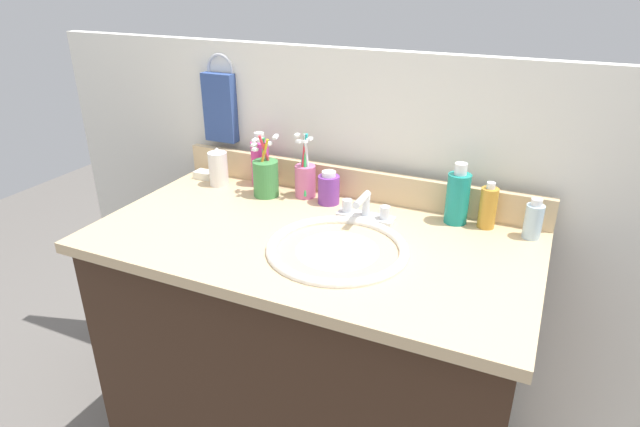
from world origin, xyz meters
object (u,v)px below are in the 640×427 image
at_px(faucet, 365,210).
at_px(bottle_mouthwash_teal, 458,197).
at_px(bottle_lotion_white, 218,168).
at_px(bottle_gel_clear, 533,220).
at_px(bottle_cream_purple, 329,189).
at_px(bottle_soap_pink, 260,162).
at_px(cup_green, 266,177).
at_px(soap_bar, 205,175).
at_px(cup_pink, 305,179).
at_px(hand_towel, 220,108).
at_px(bottle_oil_amber, 488,207).

relative_size(faucet, bottle_mouthwash_teal, 0.94).
xyz_separation_m(faucet, bottle_lotion_white, (-0.52, 0.05, 0.03)).
height_order(faucet, bottle_gel_clear, bottle_gel_clear).
bearing_deg(bottle_cream_purple, bottle_mouthwash_teal, 3.75).
xyz_separation_m(bottle_soap_pink, bottle_lotion_white, (-0.12, -0.06, -0.02)).
bearing_deg(bottle_soap_pink, bottle_cream_purple, -10.19).
bearing_deg(cup_green, soap_bar, 170.74).
bearing_deg(cup_green, bottle_soap_pink, 129.92).
bearing_deg(bottle_cream_purple, cup_pink, 168.68).
xyz_separation_m(bottle_cream_purple, cup_pink, (-0.09, 0.02, 0.01)).
bearing_deg(hand_towel, bottle_mouthwash_teal, -5.17).
distance_m(cup_pink, soap_bar, 0.37).
xyz_separation_m(bottle_lotion_white, bottle_oil_amber, (0.82, 0.04, 0.00)).
bearing_deg(bottle_oil_amber, hand_towel, 175.55).
relative_size(faucet, soap_bar, 2.50).
bearing_deg(bottle_oil_amber, bottle_mouthwash_teal, -177.28).
bearing_deg(soap_bar, faucet, -7.90).
xyz_separation_m(bottle_soap_pink, bottle_oil_amber, (0.70, -0.02, -0.02)).
xyz_separation_m(bottle_gel_clear, cup_green, (-0.76, -0.04, 0.01)).
distance_m(hand_towel, cup_pink, 0.39).
bearing_deg(bottle_oil_amber, bottle_cream_purple, -176.44).
bearing_deg(soap_bar, bottle_oil_amber, 0.71).
height_order(bottle_oil_amber, cup_pink, cup_pink).
bearing_deg(soap_bar, bottle_mouthwash_teal, 0.51).
bearing_deg(bottle_cream_purple, bottle_gel_clear, 1.33).
relative_size(hand_towel, cup_pink, 1.11).
xyz_separation_m(bottle_mouthwash_teal, bottle_soap_pink, (-0.62, 0.02, 0.00)).
xyz_separation_m(hand_towel, bottle_mouthwash_teal, (0.80, -0.07, -0.15)).
bearing_deg(bottle_soap_pink, cup_green, -50.08).
height_order(hand_towel, bottle_lotion_white, hand_towel).
bearing_deg(cup_pink, bottle_soap_pink, 170.38).
bearing_deg(cup_pink, bottle_oil_amber, 1.16).
distance_m(faucet, cup_green, 0.34).
bearing_deg(bottle_soap_pink, bottle_gel_clear, -2.31).
bearing_deg(cup_pink, cup_green, -159.28).
xyz_separation_m(hand_towel, bottle_gel_clear, (0.99, -0.08, -0.17)).
height_order(bottle_gel_clear, bottle_oil_amber, bottle_oil_amber).
relative_size(bottle_oil_amber, soap_bar, 1.99).
distance_m(bottle_mouthwash_teal, bottle_cream_purple, 0.37).
distance_m(bottle_gel_clear, bottle_soap_pink, 0.82).
height_order(hand_towel, faucet, hand_towel).
height_order(bottle_gel_clear, bottle_lotion_white, bottle_lotion_white).
xyz_separation_m(bottle_gel_clear, cup_pink, (-0.65, 0.00, 0.01)).
relative_size(bottle_mouthwash_teal, bottle_lotion_white, 1.36).
relative_size(bottle_cream_purple, soap_bar, 1.54).
height_order(bottle_gel_clear, soap_bar, bottle_gel_clear).
distance_m(bottle_lotion_white, bottle_oil_amber, 0.83).
bearing_deg(bottle_mouthwash_teal, bottle_oil_amber, 2.72).
xyz_separation_m(cup_pink, soap_bar, (-0.37, -0.00, -0.05)).
relative_size(bottle_lotion_white, cup_pink, 0.63).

